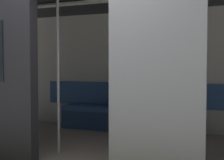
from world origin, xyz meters
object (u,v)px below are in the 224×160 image
(train_car, at_px, (102,44))
(person_seated, at_px, (134,96))
(bench_seat, at_px, (126,113))
(grab_pole_door, at_px, (58,73))
(book, at_px, (155,108))
(handbag, at_px, (115,102))
(grab_pole_far, at_px, (120,73))

(train_car, relative_size, person_seated, 5.48)
(bench_seat, distance_m, grab_pole_door, 1.86)
(bench_seat, xyz_separation_m, book, (-0.54, -0.05, 0.12))
(person_seated, bearing_deg, train_car, 74.47)
(person_seated, height_order, grab_pole_door, grab_pole_door)
(train_car, distance_m, bench_seat, 1.54)
(person_seated, distance_m, handbag, 0.43)
(bench_seat, distance_m, grab_pole_far, 1.85)
(train_car, xyz_separation_m, grab_pole_door, (0.37, 0.67, -0.43))
(bench_seat, bearing_deg, grab_pole_door, 74.69)
(person_seated, height_order, handbag, person_seated)
(grab_pole_far, bearing_deg, book, -93.31)
(train_car, bearing_deg, book, -121.53)
(train_car, distance_m, grab_pole_door, 0.88)
(train_car, height_order, grab_pole_far, train_car)
(bench_seat, xyz_separation_m, handbag, (0.22, -0.04, 0.19))
(grab_pole_far, bearing_deg, train_car, -52.12)
(train_car, xyz_separation_m, book, (-0.62, -1.00, -1.09))
(person_seated, xyz_separation_m, grab_pole_far, (-0.27, 1.57, 0.45))
(bench_seat, bearing_deg, handbag, -11.52)
(train_car, relative_size, grab_pole_far, 2.89)
(bench_seat, height_order, book, book)
(handbag, xyz_separation_m, grab_pole_door, (0.23, 1.67, 0.58))
(bench_seat, distance_m, handbag, 0.29)
(grab_pole_door, height_order, grab_pole_far, same)
(bench_seat, xyz_separation_m, person_seated, (-0.18, 0.05, 0.33))
(bench_seat, bearing_deg, train_car, 85.65)
(book, xyz_separation_m, grab_pole_far, (0.10, 1.67, 0.66))
(person_seated, xyz_separation_m, handbag, (0.40, -0.10, -0.14))
(train_car, bearing_deg, person_seated, -105.53)
(person_seated, bearing_deg, grab_pole_far, 99.70)
(book, relative_size, grab_pole_far, 0.10)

